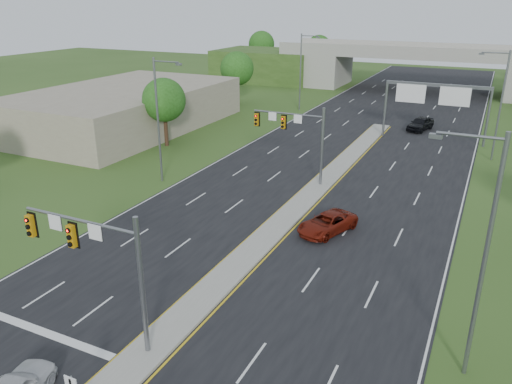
{
  "coord_description": "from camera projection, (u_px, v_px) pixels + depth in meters",
  "views": [
    {
      "loc": [
        12.84,
        -15.06,
        15.51
      ],
      "look_at": [
        -1.14,
        14.13,
        3.0
      ],
      "focal_mm": 35.0,
      "sensor_mm": 36.0,
      "label": 1
    }
  ],
  "objects": [
    {
      "name": "sign_gantry",
      "position": [
        435.0,
        96.0,
        56.64
      ],
      "size": [
        11.58,
        0.44,
        6.67
      ],
      "color": "slate",
      "rests_on": "ground"
    },
    {
      "name": "tree_back_a",
      "position": [
        261.0,
        44.0,
        115.71
      ],
      "size": [
        6.0,
        6.0,
        8.85
      ],
      "color": "#382316",
      "rests_on": "ground"
    },
    {
      "name": "lightpole_l_far",
      "position": [
        302.0,
        68.0,
        72.86
      ],
      "size": [
        2.85,
        0.25,
        11.0
      ],
      "color": "slate",
      "rests_on": "ground"
    },
    {
      "name": "car_far_a",
      "position": [
        327.0,
        223.0,
        35.36
      ],
      "size": [
        3.84,
        5.36,
        1.36
      ],
      "primitive_type": "imported",
      "rotation": [
        0.0,
        0.0,
        -0.36
      ],
      "color": "#66150A",
      "rests_on": "road"
    },
    {
      "name": "signal_mast_near",
      "position": [
        98.0,
        255.0,
        22.58
      ],
      "size": [
        6.62,
        0.6,
        7.0
      ],
      "color": "slate",
      "rests_on": "ground"
    },
    {
      "name": "signal_mast_far",
      "position": [
        298.0,
        132.0,
        43.61
      ],
      "size": [
        6.62,
        0.6,
        7.0
      ],
      "color": "slate",
      "rests_on": "ground"
    },
    {
      "name": "overpass",
      "position": [
        420.0,
        71.0,
        89.44
      ],
      "size": [
        80.0,
        14.0,
        8.1
      ],
      "color": "gray",
      "rests_on": "ground"
    },
    {
      "name": "lane_markings",
      "position": [
        327.0,
        172.0,
        47.99
      ],
      "size": [
        23.72,
        160.0,
        0.01
      ],
      "color": "gold",
      "rests_on": "road"
    },
    {
      "name": "lightpole_r_near",
      "position": [
        481.0,
        250.0,
        20.08
      ],
      "size": [
        2.85,
        0.25,
        11.0
      ],
      "color": "slate",
      "rests_on": "ground"
    },
    {
      "name": "tree_l_near",
      "position": [
        164.0,
        100.0,
        54.86
      ],
      "size": [
        4.8,
        4.8,
        7.6
      ],
      "color": "#382316",
      "rests_on": "ground"
    },
    {
      "name": "tree_back_b",
      "position": [
        319.0,
        48.0,
        110.19
      ],
      "size": [
        5.6,
        5.6,
        8.32
      ],
      "color": "#382316",
      "rests_on": "ground"
    },
    {
      "name": "ground",
      "position": [
        148.0,
        353.0,
        23.43
      ],
      "size": [
        240.0,
        240.0,
        0.0
      ],
      "primitive_type": "plane",
      "color": "#314E1B",
      "rests_on": "ground"
    },
    {
      "name": "road",
      "position": [
        351.0,
        156.0,
        52.87
      ],
      "size": [
        24.0,
        160.0,
        0.02
      ],
      "primitive_type": "cube",
      "color": "black",
      "rests_on": "ground"
    },
    {
      "name": "lightpole_r_far",
      "position": [
        499.0,
        101.0,
        49.52
      ],
      "size": [
        2.85,
        0.25,
        11.0
      ],
      "color": "slate",
      "rests_on": "ground"
    },
    {
      "name": "tree_l_mid",
      "position": [
        237.0,
        69.0,
        77.39
      ],
      "size": [
        5.2,
        5.2,
        8.12
      ],
      "color": "#382316",
      "rests_on": "ground"
    },
    {
      "name": "commercial_building",
      "position": [
        124.0,
        108.0,
        64.06
      ],
      "size": [
        18.0,
        30.0,
        5.0
      ],
      "primitive_type": "cube",
      "color": "gray",
      "rests_on": "ground"
    },
    {
      "name": "median",
      "position": [
        313.0,
        192.0,
        42.74
      ],
      "size": [
        2.0,
        54.0,
        0.16
      ],
      "primitive_type": "cube",
      "color": "gray",
      "rests_on": "road"
    },
    {
      "name": "lightpole_l_mid",
      "position": [
        159.0,
        115.0,
        43.42
      ],
      "size": [
        2.85,
        0.25,
        11.0
      ],
      "color": "slate",
      "rests_on": "ground"
    },
    {
      "name": "car_far_c",
      "position": [
        420.0,
        124.0,
        63.03
      ],
      "size": [
        3.17,
        5.31,
        1.69
      ],
      "primitive_type": "imported",
      "rotation": [
        0.0,
        0.0,
        -0.25
      ],
      "color": "black",
      "rests_on": "road"
    }
  ]
}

